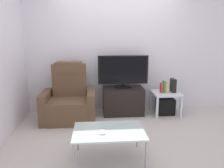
% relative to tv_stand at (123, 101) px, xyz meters
% --- Properties ---
extents(ground_plane, '(6.40, 6.40, 0.00)m').
position_rel_tv_stand_xyz_m(ground_plane, '(-0.10, -0.82, -0.27)').
color(ground_plane, '#BCB2AD').
extents(wall_back, '(6.40, 0.06, 2.60)m').
position_rel_tv_stand_xyz_m(wall_back, '(-0.10, 0.31, 1.03)').
color(wall_back, silver).
rests_on(wall_back, ground).
extents(wall_side, '(0.06, 4.48, 2.60)m').
position_rel_tv_stand_xyz_m(wall_side, '(-1.98, -0.82, 1.03)').
color(wall_side, silver).
rests_on(wall_side, ground).
extents(tv_stand, '(0.81, 0.49, 0.54)m').
position_rel_tv_stand_xyz_m(tv_stand, '(0.00, 0.00, 0.00)').
color(tv_stand, black).
rests_on(tv_stand, ground).
extents(television, '(1.00, 0.20, 0.65)m').
position_rel_tv_stand_xyz_m(television, '(-0.00, 0.02, 0.61)').
color(television, black).
rests_on(television, tv_stand).
extents(recliner_armchair, '(0.98, 0.78, 1.08)m').
position_rel_tv_stand_xyz_m(recliner_armchair, '(-1.06, -0.23, 0.10)').
color(recliner_armchair, brown).
rests_on(recliner_armchair, ground).
extents(side_table, '(0.54, 0.54, 0.45)m').
position_rel_tv_stand_xyz_m(side_table, '(0.87, -0.07, 0.11)').
color(side_table, silver).
rests_on(side_table, ground).
extents(subwoofer_box, '(0.33, 0.33, 0.33)m').
position_rel_tv_stand_xyz_m(subwoofer_box, '(0.87, -0.07, -0.11)').
color(subwoofer_box, black).
rests_on(subwoofer_box, ground).
extents(book_leftmost, '(0.04, 0.11, 0.20)m').
position_rel_tv_stand_xyz_m(book_leftmost, '(0.77, -0.09, 0.28)').
color(book_leftmost, red).
rests_on(book_leftmost, side_table).
extents(book_middle, '(0.04, 0.12, 0.24)m').
position_rel_tv_stand_xyz_m(book_middle, '(0.82, -0.09, 0.30)').
color(book_middle, '#388C4C').
rests_on(book_middle, side_table).
extents(book_rightmost, '(0.04, 0.11, 0.20)m').
position_rel_tv_stand_xyz_m(book_rightmost, '(0.86, -0.09, 0.28)').
color(book_rightmost, gold).
rests_on(book_rightmost, side_table).
extents(game_console, '(0.07, 0.20, 0.27)m').
position_rel_tv_stand_xyz_m(game_console, '(1.01, -0.06, 0.32)').
color(game_console, black).
rests_on(game_console, side_table).
extents(coffee_table, '(0.90, 0.60, 0.40)m').
position_rel_tv_stand_xyz_m(coffee_table, '(-0.40, -1.65, 0.10)').
color(coffee_table, '#B2C6C1').
rests_on(coffee_table, ground).
extents(cell_phone, '(0.07, 0.15, 0.01)m').
position_rel_tv_stand_xyz_m(cell_phone, '(-0.48, -1.70, 0.13)').
color(cell_phone, '#B7B7BC').
rests_on(cell_phone, coffee_table).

